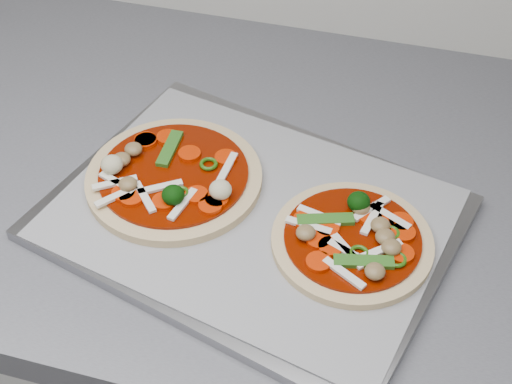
# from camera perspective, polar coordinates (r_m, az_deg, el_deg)

# --- Properties ---
(baking_tray) EXTENTS (0.47, 0.40, 0.01)m
(baking_tray) POSITION_cam_1_polar(r_m,az_deg,el_deg) (0.75, -0.44, -2.08)
(baking_tray) COLOR gray
(baking_tray) RESTS_ON countertop
(parchment) EXTENTS (0.44, 0.36, 0.00)m
(parchment) POSITION_cam_1_polar(r_m,az_deg,el_deg) (0.75, -0.45, -1.68)
(parchment) COLOR #9D9DA2
(parchment) RESTS_ON baking_tray
(pizza_left) EXTENTS (0.20, 0.20, 0.03)m
(pizza_left) POSITION_cam_1_polar(r_m,az_deg,el_deg) (0.78, -6.72, 1.21)
(pizza_left) COLOR beige
(pizza_left) RESTS_ON parchment
(pizza_right) EXTENTS (0.18, 0.18, 0.03)m
(pizza_right) POSITION_cam_1_polar(r_m,az_deg,el_deg) (0.72, 7.85, -3.66)
(pizza_right) COLOR beige
(pizza_right) RESTS_ON parchment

